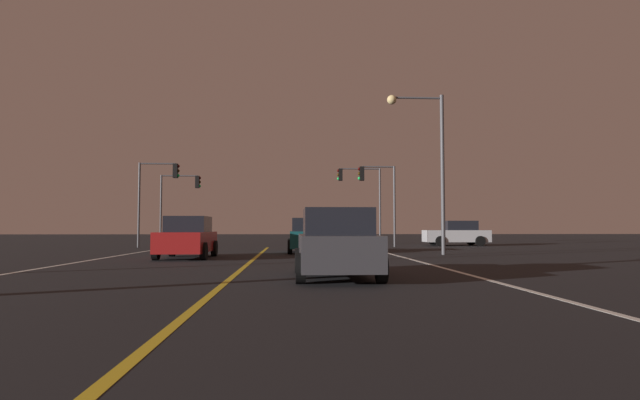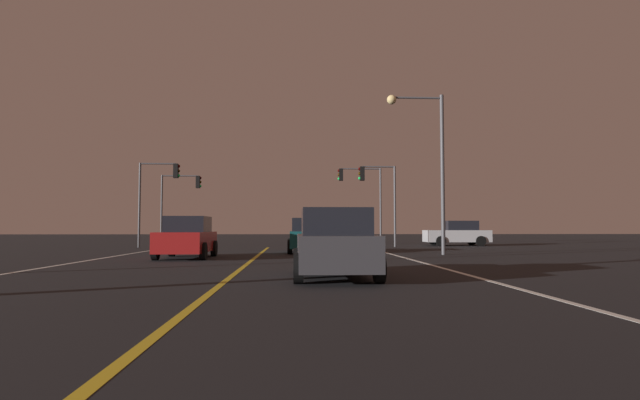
{
  "view_description": "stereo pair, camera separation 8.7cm",
  "coord_description": "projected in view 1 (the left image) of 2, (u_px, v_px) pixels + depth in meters",
  "views": [
    {
      "loc": [
        1.49,
        1.97,
        1.24
      ],
      "look_at": [
        2.92,
        28.44,
        2.64
      ],
      "focal_mm": 29.31,
      "sensor_mm": 36.0,
      "label": 1
    },
    {
      "loc": [
        1.57,
        1.97,
        1.24
      ],
      "look_at": [
        2.92,
        28.44,
        2.64
      ],
      "focal_mm": 29.31,
      "sensor_mm": 36.0,
      "label": 2
    }
  ],
  "objects": [
    {
      "name": "car_oncoming",
      "position": [
        187.0,
        238.0,
        21.25
      ],
      "size": [
        2.02,
        4.3,
        1.7
      ],
      "rotation": [
        0.0,
        0.0,
        -1.57
      ],
      "color": "black",
      "rests_on": "ground"
    },
    {
      "name": "traffic_light_near_right",
      "position": [
        377.0,
        187.0,
        33.55
      ],
      "size": [
        2.44,
        0.36,
        5.2
      ],
      "rotation": [
        0.0,
        0.0,
        3.14
      ],
      "color": "#4C4C51",
      "rests_on": "ground"
    },
    {
      "name": "car_crossing_side",
      "position": [
        457.0,
        234.0,
        35.67
      ],
      "size": [
        4.3,
        2.02,
        1.7
      ],
      "rotation": [
        0.0,
        0.0,
        3.14
      ],
      "color": "black",
      "rests_on": "ground"
    },
    {
      "name": "lane_edge_right",
      "position": [
        485.0,
        279.0,
        12.52
      ],
      "size": [
        0.16,
        40.68,
        0.01
      ],
      "primitive_type": "cube",
      "color": "silver",
      "rests_on": "ground"
    },
    {
      "name": "traffic_light_near_left",
      "position": [
        158.0,
        185.0,
        32.81
      ],
      "size": [
        2.56,
        0.36,
        5.32
      ],
      "color": "#4C4C51",
      "rests_on": "ground"
    },
    {
      "name": "car_ahead_far",
      "position": [
        308.0,
        236.0,
        25.77
      ],
      "size": [
        2.02,
        4.3,
        1.7
      ],
      "rotation": [
        0.0,
        0.0,
        1.57
      ],
      "color": "black",
      "rests_on": "ground"
    },
    {
      "name": "lane_center_divider",
      "position": [
        228.0,
        280.0,
        12.19
      ],
      "size": [
        0.16,
        40.68,
        0.01
      ],
      "primitive_type": "cube",
      "color": "gold",
      "rests_on": "ground"
    },
    {
      "name": "car_lead_same_lane",
      "position": [
        336.0,
        244.0,
        12.88
      ],
      "size": [
        2.02,
        4.3,
        1.7
      ],
      "rotation": [
        0.0,
        0.0,
        1.57
      ],
      "color": "black",
      "rests_on": "ground"
    },
    {
      "name": "traffic_light_far_left",
      "position": [
        181.0,
        193.0,
        38.3
      ],
      "size": [
        2.95,
        0.36,
        5.09
      ],
      "color": "#4C4C51",
      "rests_on": "ground"
    },
    {
      "name": "street_lamp_right_far",
      "position": [
        428.0,
        151.0,
        24.03
      ],
      "size": [
        2.65,
        0.44,
        7.38
      ],
      "rotation": [
        0.0,
        0.0,
        3.14
      ],
      "color": "#4C4C51",
      "rests_on": "ground"
    },
    {
      "name": "traffic_light_far_right",
      "position": [
        360.0,
        188.0,
        39.04
      ],
      "size": [
        3.3,
        0.36,
        5.69
      ],
      "rotation": [
        0.0,
        0.0,
        3.14
      ],
      "color": "#4C4C51",
      "rests_on": "ground"
    }
  ]
}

